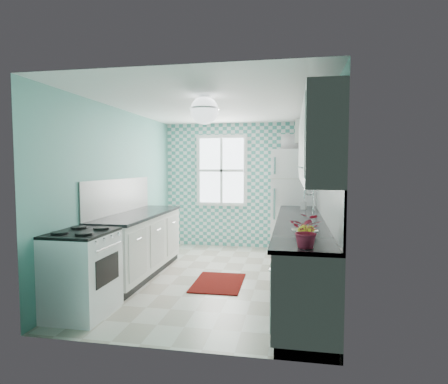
% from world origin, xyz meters
% --- Properties ---
extents(floor, '(3.00, 4.40, 0.02)m').
position_xyz_m(floor, '(0.00, 0.00, -0.01)').
color(floor, beige).
rests_on(floor, ground).
extents(ceiling, '(3.00, 4.40, 0.02)m').
position_xyz_m(ceiling, '(0.00, 0.00, 2.51)').
color(ceiling, white).
rests_on(ceiling, wall_back).
extents(wall_back, '(3.00, 0.02, 2.50)m').
position_xyz_m(wall_back, '(0.00, 2.21, 1.25)').
color(wall_back, '#60A89C').
rests_on(wall_back, floor).
extents(wall_front, '(3.00, 0.02, 2.50)m').
position_xyz_m(wall_front, '(0.00, -2.21, 1.25)').
color(wall_front, '#60A89C').
rests_on(wall_front, floor).
extents(wall_left, '(0.02, 4.40, 2.50)m').
position_xyz_m(wall_left, '(-1.51, 0.00, 1.25)').
color(wall_left, '#60A89C').
rests_on(wall_left, floor).
extents(wall_right, '(0.02, 4.40, 2.50)m').
position_xyz_m(wall_right, '(1.51, 0.00, 1.25)').
color(wall_right, '#60A89C').
rests_on(wall_right, floor).
extents(accent_wall, '(3.00, 0.01, 2.50)m').
position_xyz_m(accent_wall, '(0.00, 2.19, 1.25)').
color(accent_wall, teal).
rests_on(accent_wall, wall_back).
extents(window, '(1.04, 0.05, 1.44)m').
position_xyz_m(window, '(-0.35, 2.16, 1.55)').
color(window, white).
rests_on(window, wall_back).
extents(backsplash_right, '(0.02, 3.60, 0.51)m').
position_xyz_m(backsplash_right, '(1.49, -0.40, 1.20)').
color(backsplash_right, white).
rests_on(backsplash_right, wall_right).
extents(backsplash_left, '(0.02, 2.15, 0.51)m').
position_xyz_m(backsplash_left, '(-1.49, -0.07, 1.20)').
color(backsplash_left, white).
rests_on(backsplash_left, wall_left).
extents(upper_cabinets_right, '(0.33, 3.20, 0.90)m').
position_xyz_m(upper_cabinets_right, '(1.33, -0.60, 1.90)').
color(upper_cabinets_right, silver).
rests_on(upper_cabinets_right, wall_right).
extents(upper_cabinet_fridge, '(0.40, 0.74, 0.40)m').
position_xyz_m(upper_cabinet_fridge, '(1.30, 1.83, 2.25)').
color(upper_cabinet_fridge, silver).
rests_on(upper_cabinet_fridge, wall_right).
extents(ceiling_light, '(0.34, 0.34, 0.35)m').
position_xyz_m(ceiling_light, '(0.00, -0.80, 2.32)').
color(ceiling_light, silver).
rests_on(ceiling_light, ceiling).
extents(base_cabinets_right, '(0.60, 3.60, 0.90)m').
position_xyz_m(base_cabinets_right, '(1.20, -0.40, 0.45)').
color(base_cabinets_right, white).
rests_on(base_cabinets_right, floor).
extents(countertop_right, '(0.63, 3.60, 0.04)m').
position_xyz_m(countertop_right, '(1.19, -0.40, 0.92)').
color(countertop_right, black).
rests_on(countertop_right, base_cabinets_right).
extents(base_cabinets_left, '(0.60, 2.15, 0.90)m').
position_xyz_m(base_cabinets_left, '(-1.20, -0.07, 0.45)').
color(base_cabinets_left, white).
rests_on(base_cabinets_left, floor).
extents(countertop_left, '(0.63, 2.15, 0.04)m').
position_xyz_m(countertop_left, '(-1.19, -0.07, 0.92)').
color(countertop_left, black).
rests_on(countertop_left, base_cabinets_left).
extents(fridge, '(0.85, 0.84, 1.94)m').
position_xyz_m(fridge, '(1.11, 1.77, 0.97)').
color(fridge, silver).
rests_on(fridge, floor).
extents(stove, '(0.61, 0.76, 0.91)m').
position_xyz_m(stove, '(-1.20, -1.60, 0.48)').
color(stove, silver).
rests_on(stove, floor).
extents(sink, '(0.54, 0.46, 0.53)m').
position_xyz_m(sink, '(1.20, 0.59, 0.93)').
color(sink, silver).
rests_on(sink, countertop_right).
extents(rug, '(0.69, 0.97, 0.02)m').
position_xyz_m(rug, '(0.06, -0.25, 0.01)').
color(rug, '#5F0E13').
rests_on(rug, floor).
extents(dish_towel, '(0.04, 0.25, 0.38)m').
position_xyz_m(dish_towel, '(0.89, 0.55, 0.48)').
color(dish_towel, '#51A5A2').
rests_on(dish_towel, base_cabinets_right).
extents(fruit_bowl, '(0.32, 0.32, 0.06)m').
position_xyz_m(fruit_bowl, '(1.20, -1.47, 0.97)').
color(fruit_bowl, white).
rests_on(fruit_bowl, countertop_right).
extents(potted_plant, '(0.35, 0.33, 0.31)m').
position_xyz_m(potted_plant, '(1.20, -2.06, 1.09)').
color(potted_plant, '#AA0424').
rests_on(potted_plant, countertop_right).
extents(soap_bottle, '(0.10, 0.11, 0.19)m').
position_xyz_m(soap_bottle, '(1.25, 0.86, 1.03)').
color(soap_bottle, '#7F97AF').
rests_on(soap_bottle, countertop_right).
extents(microwave, '(0.52, 0.37, 0.28)m').
position_xyz_m(microwave, '(1.11, 1.77, 2.08)').
color(microwave, white).
rests_on(microwave, fridge).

